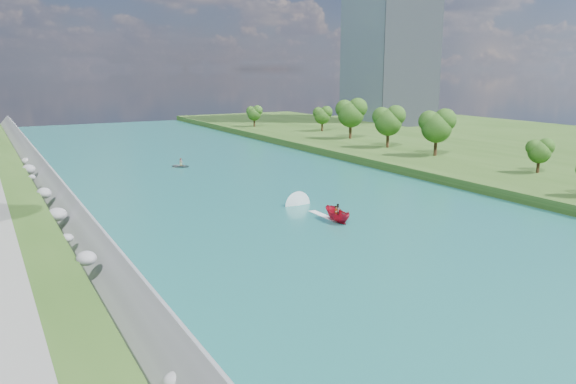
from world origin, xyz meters
TOP-DOWN VIEW (x-y plane):
  - ground at (0.00, 0.00)m, footprint 260.00×260.00m
  - river_water at (0.00, 20.00)m, footprint 55.00×240.00m
  - berm_east at (49.50, 20.00)m, footprint 44.00×240.00m
  - riprap_bank at (-25.88, 18.77)m, footprint 4.83×236.00m
  - office_tower at (82.50, 95.00)m, footprint 22.00×22.00m
  - trees_east at (41.83, 25.76)m, footprint 16.44×139.79m
  - motorboat at (2.00, 5.37)m, footprint 3.60×19.04m
  - raft at (-1.90, 47.59)m, footprint 3.87×3.87m

SIDE VIEW (x-z plane):
  - ground at x=0.00m, z-range 0.00..0.00m
  - river_water at x=0.00m, z-range 0.00..0.10m
  - raft at x=-1.90m, z-range -0.33..1.28m
  - berm_east at x=49.50m, z-range 0.00..1.50m
  - motorboat at x=2.00m, z-range -0.15..1.81m
  - riprap_bank at x=-25.88m, z-range -0.30..3.96m
  - trees_east at x=41.83m, z-range 0.68..12.00m
  - office_tower at x=82.50m, z-range 0.00..60.00m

